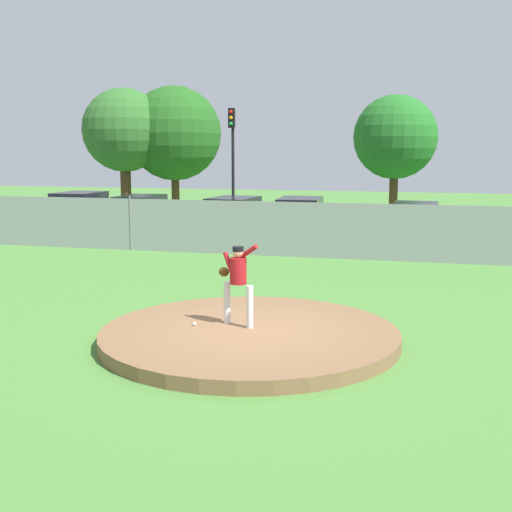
{
  "coord_description": "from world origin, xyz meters",
  "views": [
    {
      "loc": [
        3.19,
        -11.59,
        3.59
      ],
      "look_at": [
        -0.59,
        2.71,
        1.2
      ],
      "focal_mm": 46.26,
      "sensor_mm": 36.0,
      "label": 1
    }
  ],
  "objects": [
    {
      "name": "ground_plane",
      "position": [
        0.0,
        6.0,
        0.0
      ],
      "size": [
        80.0,
        80.0,
        0.0
      ],
      "primitive_type": "plane",
      "color": "#4C8438"
    },
    {
      "name": "asphalt_strip",
      "position": [
        0.0,
        14.5,
        0.0
      ],
      "size": [
        44.0,
        7.0,
        0.01
      ],
      "primitive_type": "cube",
      "color": "#2B2B2D",
      "rests_on": "ground_plane"
    },
    {
      "name": "pitchers_mound",
      "position": [
        0.0,
        0.0,
        0.12
      ],
      "size": [
        5.63,
        5.63,
        0.24
      ],
      "primitive_type": "cylinder",
      "color": "brown",
      "rests_on": "ground_plane"
    },
    {
      "name": "pitcher_youth",
      "position": [
        -0.29,
        0.21,
        1.2
      ],
      "size": [
        0.82,
        0.36,
        1.61
      ],
      "color": "silver",
      "rests_on": "pitchers_mound"
    },
    {
      "name": "baseball",
      "position": [
        -1.09,
        -0.02,
        0.28
      ],
      "size": [
        0.07,
        0.07,
        0.07
      ],
      "primitive_type": "sphere",
      "color": "white",
      "rests_on": "pitchers_mound"
    },
    {
      "name": "chainlink_fence",
      "position": [
        0.0,
        10.0,
        0.93
      ],
      "size": [
        36.01,
        0.07,
        1.96
      ],
      "color": "gray",
      "rests_on": "ground_plane"
    },
    {
      "name": "parked_car_silver",
      "position": [
        -11.66,
        14.31,
        0.82
      ],
      "size": [
        1.95,
        4.03,
        1.75
      ],
      "color": "#B7BABF",
      "rests_on": "ground_plane"
    },
    {
      "name": "parked_car_slate",
      "position": [
        -1.8,
        14.15,
        0.81
      ],
      "size": [
        2.0,
        4.52,
        1.7
      ],
      "color": "slate",
      "rests_on": "ground_plane"
    },
    {
      "name": "parked_car_red",
      "position": [
        2.67,
        14.31,
        0.75
      ],
      "size": [
        1.95,
        4.26,
        1.57
      ],
      "color": "#A81919",
      "rests_on": "ground_plane"
    },
    {
      "name": "parked_car_burgundy",
      "position": [
        -4.72,
        14.65,
        0.78
      ],
      "size": [
        2.16,
        4.58,
        1.63
      ],
      "color": "maroon",
      "rests_on": "ground_plane"
    },
    {
      "name": "parked_car_charcoal",
      "position": [
        -9.04,
        14.87,
        0.77
      ],
      "size": [
        1.95,
        4.49,
        1.61
      ],
      "color": "#232328",
      "rests_on": "ground_plane"
    },
    {
      "name": "traffic_light_near",
      "position": [
        -5.89,
        18.4,
        3.71
      ],
      "size": [
        0.28,
        0.46,
        5.49
      ],
      "color": "black",
      "rests_on": "ground_plane"
    },
    {
      "name": "tree_slender_far",
      "position": [
        -13.46,
        22.61,
        4.63
      ],
      "size": [
        4.63,
        4.63,
        6.97
      ],
      "color": "#4C331E",
      "rests_on": "ground_plane"
    },
    {
      "name": "tree_leaning_west",
      "position": [
        -11.07,
        24.13,
        4.48
      ],
      "size": [
        5.34,
        5.34,
        7.16
      ],
      "color": "#4C331E",
      "rests_on": "ground_plane"
    },
    {
      "name": "tree_tall_centre",
      "position": [
        1.33,
        23.29,
        4.2
      ],
      "size": [
        4.28,
        4.28,
        6.36
      ],
      "color": "#4C331E",
      "rests_on": "ground_plane"
    }
  ]
}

